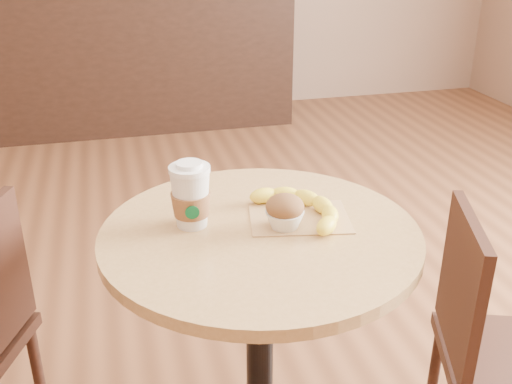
% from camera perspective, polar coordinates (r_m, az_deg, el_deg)
% --- Properties ---
extents(cafe_table, '(0.76, 0.76, 0.75)m').
position_cam_1_polar(cafe_table, '(1.51, 0.38, -10.22)').
color(cafe_table, black).
rests_on(cafe_table, ground).
extents(chair_right, '(0.44, 0.44, 0.79)m').
position_cam_1_polar(chair_right, '(1.67, 21.59, -13.53)').
color(chair_right, '#321A11').
rests_on(chair_right, ground).
extents(service_counter, '(2.30, 0.65, 1.04)m').
position_cam_1_polar(service_counter, '(4.51, -11.42, 12.75)').
color(service_counter, black).
rests_on(service_counter, ground).
extents(kraft_bag, '(0.27, 0.22, 0.00)m').
position_cam_1_polar(kraft_bag, '(1.47, 4.15, -2.45)').
color(kraft_bag, tan).
rests_on(kraft_bag, cafe_table).
extents(coffee_cup, '(0.10, 0.10, 0.16)m').
position_cam_1_polar(coffee_cup, '(1.41, -6.23, -0.53)').
color(coffee_cup, silver).
rests_on(coffee_cup, cafe_table).
extents(muffin, '(0.09, 0.09, 0.08)m').
position_cam_1_polar(muffin, '(1.40, 2.76, -1.89)').
color(muffin, silver).
rests_on(muffin, kraft_bag).
extents(banana, '(0.29, 0.33, 0.04)m').
position_cam_1_polar(banana, '(1.46, 4.12, -1.64)').
color(banana, yellow).
rests_on(banana, kraft_bag).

